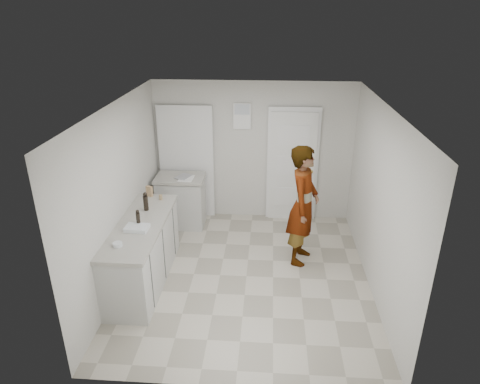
# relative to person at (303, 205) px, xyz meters

# --- Properties ---
(ground) EXTENTS (4.00, 4.00, 0.00)m
(ground) POSITION_rel_person_xyz_m (-0.81, -0.53, -0.92)
(ground) COLOR gray
(ground) RESTS_ON ground
(room_shell) EXTENTS (4.00, 4.00, 4.00)m
(room_shell) POSITION_rel_person_xyz_m (-0.98, 1.42, 0.10)
(room_shell) COLOR #BAB8B0
(room_shell) RESTS_ON ground
(main_counter) EXTENTS (0.64, 1.96, 0.93)m
(main_counter) POSITION_rel_person_xyz_m (-2.26, -0.73, -0.50)
(main_counter) COLOR #B7B8B3
(main_counter) RESTS_ON ground
(side_counter) EXTENTS (0.84, 0.61, 0.93)m
(side_counter) POSITION_rel_person_xyz_m (-2.06, 1.02, -0.50)
(side_counter) COLOR #B7B8B3
(side_counter) RESTS_ON ground
(person) EXTENTS (0.61, 0.77, 1.85)m
(person) POSITION_rel_person_xyz_m (0.00, 0.00, 0.00)
(person) COLOR silver
(person) RESTS_ON ground
(cake_mix_box) EXTENTS (0.11, 0.08, 0.16)m
(cake_mix_box) POSITION_rel_person_xyz_m (-2.35, 0.17, 0.08)
(cake_mix_box) COLOR #946D4A
(cake_mix_box) RESTS_ON main_counter
(spice_jar) EXTENTS (0.05, 0.05, 0.08)m
(spice_jar) POSITION_rel_person_xyz_m (-2.15, 0.05, 0.04)
(spice_jar) COLOR tan
(spice_jar) RESTS_ON main_counter
(oil_cruet_a) EXTENTS (0.07, 0.07, 0.28)m
(oil_cruet_a) POSITION_rel_person_xyz_m (-2.27, -0.32, 0.13)
(oil_cruet_a) COLOR black
(oil_cruet_a) RESTS_ON main_counter
(oil_cruet_b) EXTENTS (0.05, 0.05, 0.24)m
(oil_cruet_b) POSITION_rel_person_xyz_m (-2.24, -0.81, 0.12)
(oil_cruet_b) COLOR black
(oil_cruet_b) RESTS_ON main_counter
(baking_dish) EXTENTS (0.31, 0.23, 0.05)m
(baking_dish) POSITION_rel_person_xyz_m (-2.24, -0.91, 0.03)
(baking_dish) COLOR silver
(baking_dish) RESTS_ON main_counter
(egg_bowl) EXTENTS (0.12, 0.12, 0.05)m
(egg_bowl) POSITION_rel_person_xyz_m (-2.35, -1.33, 0.02)
(egg_bowl) COLOR silver
(egg_bowl) RESTS_ON main_counter
(papers) EXTENTS (0.25, 0.31, 0.01)m
(papers) POSITION_rel_person_xyz_m (-1.93, 0.93, 0.01)
(papers) COLOR white
(papers) RESTS_ON side_counter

